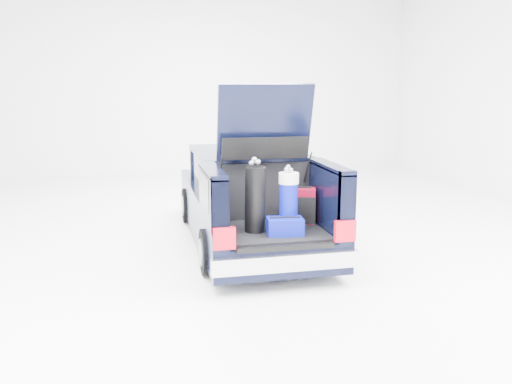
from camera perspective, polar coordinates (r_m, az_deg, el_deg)
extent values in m
plane|color=white|center=(8.63, -0.72, -5.25)|extent=(14.00, 14.00, 0.00)
cube|color=black|center=(9.12, -1.55, -1.09)|extent=(1.75, 3.00, 0.70)
cube|color=black|center=(10.66, -3.15, 0.18)|extent=(1.70, 0.30, 0.50)
cube|color=#B3B3BB|center=(10.81, -3.27, -0.05)|extent=(1.72, 0.10, 0.22)
cube|color=black|center=(8.52, -0.94, 2.26)|extent=(1.55, 1.95, 0.54)
cube|color=black|center=(8.48, -0.95, 4.20)|extent=(1.62, 2.05, 0.06)
cube|color=black|center=(7.13, 1.74, -5.95)|extent=(1.75, 1.30, 0.40)
cube|color=black|center=(7.09, 1.71, -4.16)|extent=(1.32, 1.18, 0.05)
cube|color=black|center=(6.83, -4.55, -1.34)|extent=(0.20, 1.30, 0.85)
cube|color=black|center=(7.20, 7.76, -0.74)|extent=(0.20, 1.30, 0.85)
cube|color=black|center=(6.74, -4.61, 2.27)|extent=(0.20, 1.30, 0.06)
cube|color=black|center=(7.12, 7.86, 2.68)|extent=(0.20, 1.30, 0.06)
cube|color=black|center=(7.56, 0.62, -0.08)|extent=(1.36, 0.08, 0.84)
cube|color=#B3B3BB|center=(6.50, 3.22, -7.44)|extent=(1.80, 0.12, 0.20)
cube|color=#A50717|center=(6.27, -3.36, -4.90)|extent=(0.26, 0.07, 0.26)
cube|color=#A50717|center=(6.65, 9.36, -4.07)|extent=(0.26, 0.07, 0.26)
cube|color=black|center=(6.48, 3.15, -5.88)|extent=(1.20, 0.06, 0.06)
cube|color=black|center=(7.26, 0.94, 7.33)|extent=(1.28, 0.33, 1.03)
cube|color=black|center=(7.29, 0.87, 8.45)|extent=(0.95, 0.17, 0.54)
cylinder|color=black|center=(9.83, -7.14, -1.40)|extent=(0.20, 0.62, 0.62)
cylinder|color=slate|center=(9.83, -7.14, -1.40)|extent=(0.23, 0.36, 0.36)
cylinder|color=black|center=(10.10, 2.16, -0.96)|extent=(0.20, 0.62, 0.62)
cylinder|color=slate|center=(10.10, 2.16, -0.96)|extent=(0.23, 0.36, 0.36)
cylinder|color=black|center=(7.14, -5.00, -6.30)|extent=(0.20, 0.62, 0.62)
cylinder|color=slate|center=(7.14, -5.00, -6.30)|extent=(0.23, 0.36, 0.36)
cylinder|color=black|center=(7.51, 7.56, -5.45)|extent=(0.20, 0.62, 0.62)
cylinder|color=slate|center=(7.51, 7.56, -5.45)|extent=(0.23, 0.36, 0.36)
cube|color=maroon|center=(7.38, 5.04, -1.43)|extent=(0.35, 0.27, 0.48)
cube|color=black|center=(7.32, 5.07, 0.51)|extent=(0.20, 0.10, 0.03)
cube|color=black|center=(7.30, 5.25, -1.96)|extent=(0.31, 0.10, 0.37)
cylinder|color=black|center=(6.88, -0.10, -0.78)|extent=(0.28, 0.31, 0.86)
cube|color=white|center=(6.98, -0.29, -0.35)|extent=(0.10, 0.03, 0.30)
sphere|color=#99999E|center=(6.81, -0.47, 3.07)|extent=(0.07, 0.07, 0.07)
sphere|color=#99999E|center=(6.77, 0.21, 3.19)|extent=(0.07, 0.07, 0.07)
cylinder|color=black|center=(7.03, 3.41, -3.68)|extent=(0.31, 0.31, 0.10)
cylinder|color=#050B83|center=(6.95, 3.44, -1.17)|extent=(0.29, 0.29, 0.54)
cylinder|color=white|center=(6.89, 3.47, 1.46)|extent=(0.31, 0.31, 0.14)
sphere|color=#99999E|center=(6.90, 3.67, 2.31)|extent=(0.06, 0.06, 0.06)
sphere|color=#99999E|center=(6.90, 3.40, 2.65)|extent=(0.06, 0.06, 0.06)
cube|color=#050B83|center=(6.83, 3.06, -3.62)|extent=(0.47, 0.34, 0.21)
cylinder|color=black|center=(6.80, 3.07, -2.67)|extent=(0.39, 0.06, 0.02)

